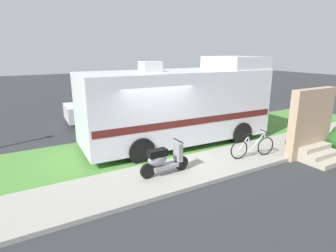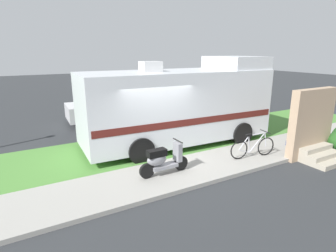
% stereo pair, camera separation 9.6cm
% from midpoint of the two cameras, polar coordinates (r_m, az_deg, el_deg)
% --- Properties ---
extents(ground_plane, '(80.00, 80.00, 0.00)m').
position_cam_midpoint_polar(ground_plane, '(9.36, -1.45, -7.33)').
color(ground_plane, '#2D3033').
extents(sidewalk, '(24.00, 2.00, 0.12)m').
position_cam_midpoint_polar(sidewalk, '(8.39, 2.47, -9.70)').
color(sidewalk, '#9E9B93').
rests_on(sidewalk, ground).
extents(grass_strip, '(24.00, 3.40, 0.08)m').
position_cam_midpoint_polar(grass_strip, '(10.61, -5.30, -4.38)').
color(grass_strip, '#4C8438').
rests_on(grass_strip, ground).
extents(motorhome_rv, '(7.41, 2.89, 3.39)m').
position_cam_midpoint_polar(motorhome_rv, '(10.69, 2.72, 4.55)').
color(motorhome_rv, silver).
rests_on(motorhome_rv, ground).
extents(scooter, '(1.58, 0.50, 0.97)m').
position_cam_midpoint_polar(scooter, '(7.98, -0.78, -6.99)').
color(scooter, black).
rests_on(scooter, ground).
extents(bicycle, '(1.69, 0.52, 0.88)m').
position_cam_midpoint_polar(bicycle, '(9.71, 17.46, -4.15)').
color(bicycle, black).
rests_on(bicycle, ground).
extents(pickup_truck_near, '(5.54, 2.27, 1.80)m').
position_cam_midpoint_polar(pickup_truck_near, '(14.96, -7.41, 5.02)').
color(pickup_truck_near, silver).
rests_on(pickup_truck_near, ground).
extents(porch_steps, '(2.00, 1.26, 2.40)m').
position_cam_midpoint_polar(porch_steps, '(10.63, 28.18, -0.92)').
color(porch_steps, '#B2A893').
rests_on(porch_steps, ground).
extents(bottle_green, '(0.06, 0.06, 0.23)m').
position_cam_midpoint_polar(bottle_green, '(11.45, 23.62, -3.21)').
color(bottle_green, navy).
rests_on(bottle_green, ground).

